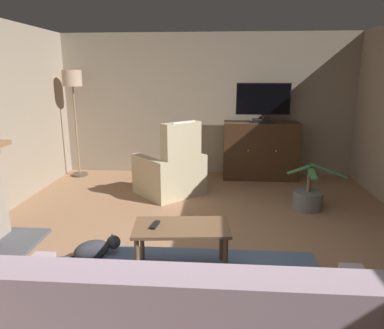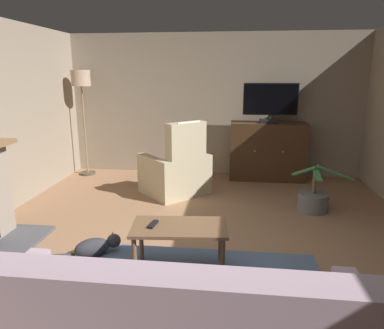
{
  "view_description": "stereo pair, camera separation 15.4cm",
  "coord_description": "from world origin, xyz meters",
  "px_view_note": "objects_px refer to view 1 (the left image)",
  "views": [
    {
      "loc": [
        0.22,
        -3.16,
        1.87
      ],
      "look_at": [
        -0.04,
        0.37,
        0.95
      ],
      "focal_mm": 33.05,
      "sensor_mm": 36.0,
      "label": 1
    },
    {
      "loc": [
        0.38,
        -3.15,
        1.87
      ],
      "look_at": [
        -0.04,
        0.37,
        0.95
      ],
      "focal_mm": 33.05,
      "sensor_mm": 36.0,
      "label": 2
    }
  ],
  "objects_px": {
    "tv_remote": "(155,225)",
    "potted_plant_on_hearth_side": "(308,198)",
    "armchair_near_window": "(172,172)",
    "cat": "(96,248)",
    "floor_lamp": "(73,90)",
    "coffee_table": "(182,232)",
    "tv_cabinet": "(260,152)",
    "television": "(263,102)"
  },
  "relations": [
    {
      "from": "tv_remote",
      "to": "potted_plant_on_hearth_side",
      "type": "distance_m",
      "value": 2.59
    },
    {
      "from": "armchair_near_window",
      "to": "cat",
      "type": "height_order",
      "value": "armchair_near_window"
    },
    {
      "from": "armchair_near_window",
      "to": "floor_lamp",
      "type": "distance_m",
      "value": 2.41
    },
    {
      "from": "coffee_table",
      "to": "floor_lamp",
      "type": "distance_m",
      "value": 4.06
    },
    {
      "from": "tv_cabinet",
      "to": "television",
      "type": "bearing_deg",
      "value": -90.0
    },
    {
      "from": "potted_plant_on_hearth_side",
      "to": "cat",
      "type": "distance_m",
      "value": 2.98
    },
    {
      "from": "cat",
      "to": "coffee_table",
      "type": "bearing_deg",
      "value": -11.38
    },
    {
      "from": "television",
      "to": "tv_remote",
      "type": "bearing_deg",
      "value": -112.75
    },
    {
      "from": "potted_plant_on_hearth_side",
      "to": "armchair_near_window",
      "type": "bearing_deg",
      "value": 166.01
    },
    {
      "from": "armchair_near_window",
      "to": "potted_plant_on_hearth_side",
      "type": "bearing_deg",
      "value": -13.99
    },
    {
      "from": "tv_cabinet",
      "to": "tv_remote",
      "type": "height_order",
      "value": "tv_cabinet"
    },
    {
      "from": "coffee_table",
      "to": "tv_remote",
      "type": "height_order",
      "value": "tv_remote"
    },
    {
      "from": "floor_lamp",
      "to": "tv_remote",
      "type": "bearing_deg",
      "value": -57.67
    },
    {
      "from": "potted_plant_on_hearth_side",
      "to": "cat",
      "type": "xyz_separation_m",
      "value": [
        -2.53,
        -1.57,
        -0.05
      ]
    },
    {
      "from": "coffee_table",
      "to": "potted_plant_on_hearth_side",
      "type": "height_order",
      "value": "potted_plant_on_hearth_side"
    },
    {
      "from": "television",
      "to": "coffee_table",
      "type": "xyz_separation_m",
      "value": [
        -1.1,
        -3.19,
        -0.99
      ]
    },
    {
      "from": "tv_remote",
      "to": "cat",
      "type": "relative_size",
      "value": 0.27
    },
    {
      "from": "floor_lamp",
      "to": "cat",
      "type": "bearing_deg",
      "value": -65.75
    },
    {
      "from": "tv_remote",
      "to": "armchair_near_window",
      "type": "relative_size",
      "value": 0.14
    },
    {
      "from": "tv_cabinet",
      "to": "floor_lamp",
      "type": "xyz_separation_m",
      "value": [
        -3.35,
        -0.09,
        1.1
      ]
    },
    {
      "from": "armchair_near_window",
      "to": "coffee_table",
      "type": "bearing_deg",
      "value": -80.12
    },
    {
      "from": "tv_cabinet",
      "to": "television",
      "type": "relative_size",
      "value": 1.43
    },
    {
      "from": "television",
      "to": "coffee_table",
      "type": "distance_m",
      "value": 3.51
    },
    {
      "from": "tv_cabinet",
      "to": "armchair_near_window",
      "type": "bearing_deg",
      "value": -146.32
    },
    {
      "from": "potted_plant_on_hearth_side",
      "to": "floor_lamp",
      "type": "xyz_separation_m",
      "value": [
        -3.87,
        1.41,
        1.43
      ]
    },
    {
      "from": "cat",
      "to": "tv_cabinet",
      "type": "bearing_deg",
      "value": 56.61
    },
    {
      "from": "armchair_near_window",
      "to": "cat",
      "type": "distance_m",
      "value": 2.15
    },
    {
      "from": "tv_cabinet",
      "to": "armchair_near_window",
      "type": "relative_size",
      "value": 1.09
    },
    {
      "from": "coffee_table",
      "to": "floor_lamp",
      "type": "relative_size",
      "value": 0.49
    },
    {
      "from": "tv_remote",
      "to": "television",
      "type": "bearing_deg",
      "value": 165.77
    },
    {
      "from": "potted_plant_on_hearth_side",
      "to": "floor_lamp",
      "type": "relative_size",
      "value": 0.42
    },
    {
      "from": "potted_plant_on_hearth_side",
      "to": "floor_lamp",
      "type": "height_order",
      "value": "floor_lamp"
    },
    {
      "from": "tv_cabinet",
      "to": "floor_lamp",
      "type": "relative_size",
      "value": 0.69
    },
    {
      "from": "coffee_table",
      "to": "tv_remote",
      "type": "relative_size",
      "value": 5.56
    },
    {
      "from": "potted_plant_on_hearth_side",
      "to": "floor_lamp",
      "type": "bearing_deg",
      "value": 160.06
    },
    {
      "from": "tv_remote",
      "to": "potted_plant_on_hearth_side",
      "type": "height_order",
      "value": "potted_plant_on_hearth_side"
    },
    {
      "from": "armchair_near_window",
      "to": "cat",
      "type": "relative_size",
      "value": 1.93
    },
    {
      "from": "tv_remote",
      "to": "cat",
      "type": "bearing_deg",
      "value": -98.3
    },
    {
      "from": "television",
      "to": "potted_plant_on_hearth_side",
      "type": "xyz_separation_m",
      "value": [
        0.52,
        -1.44,
        -1.24
      ]
    },
    {
      "from": "coffee_table",
      "to": "potted_plant_on_hearth_side",
      "type": "distance_m",
      "value": 2.4
    },
    {
      "from": "tv_remote",
      "to": "floor_lamp",
      "type": "bearing_deg",
      "value": -139.15
    },
    {
      "from": "television",
      "to": "armchair_near_window",
      "type": "xyz_separation_m",
      "value": [
        -1.49,
        -0.94,
        -1.03
      ]
    }
  ]
}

